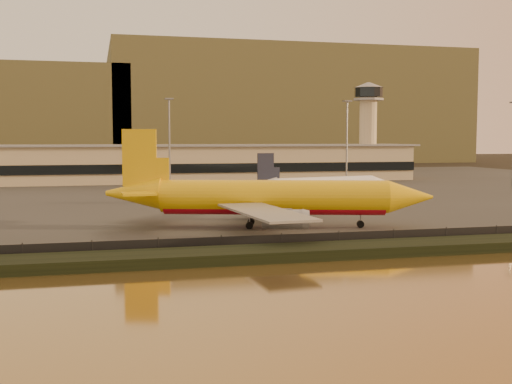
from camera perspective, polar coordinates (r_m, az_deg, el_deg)
The scene contains 12 objects.
ground at distance 98.27m, azimuth 3.50°, elevation -3.95°, with size 900.00×900.00×0.00m, color black.
embankment at distance 82.33m, azimuth 7.09°, elevation -5.19°, with size 320.00×7.00×1.40m, color black.
tarmac at distance 190.44m, azimuth -5.17°, elevation 0.31°, with size 320.00×220.00×0.20m, color #2D2D2D.
perimeter_fence at distance 85.92m, azimuth 6.13°, elevation -4.35°, with size 300.00×0.05×2.20m, color black.
terminal_building at distance 218.80m, azimuth -10.19°, elevation 2.45°, with size 202.00×25.00×12.60m.
control_tower at distance 244.77m, azimuth 9.94°, elevation 6.30°, with size 11.20×11.20×35.50m.
apron_light_masts at distance 173.35m, azimuth 0.75°, elevation 5.06°, with size 152.20×12.20×25.40m.
distant_hills at distance 432.97m, azimuth -13.03°, elevation 6.86°, with size 470.00×160.00×70.00m.
dhl_cargo_jet at distance 106.12m, azimuth 1.06°, elevation -0.54°, with size 53.41×51.04×16.24m.
white_narrowbody_jet at distance 154.96m, azimuth 5.97°, elevation 0.58°, with size 39.22×37.65×11.35m.
gse_vehicle_yellow at distance 134.65m, azimuth 7.25°, elevation -1.08°, with size 4.51×2.03×2.03m, color #ECB60C.
gse_vehicle_white at distance 134.66m, azimuth -4.36°, elevation -1.13°, with size 3.77×1.70×1.70m, color white.
Camera 1 is at (-29.41, -92.57, 14.93)m, focal length 45.00 mm.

